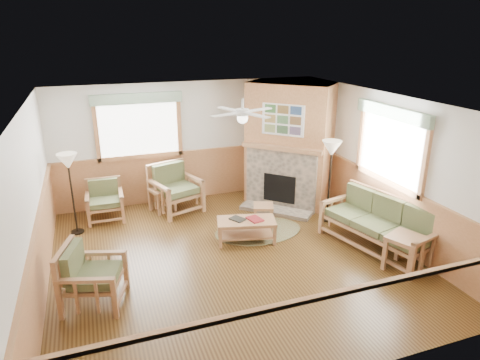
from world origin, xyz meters
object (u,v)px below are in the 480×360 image
object	(u,v)px
armchair_back_left	(105,201)
armchair_left	(93,275)
coffee_table	(246,230)
floor_lamp_left	(72,194)
sofa	(377,225)
armchair_back_right	(176,189)
end_table_sofa	(404,253)
floor_lamp_right	(329,181)
end_table_chairs	(162,200)
footstool	(263,213)

from	to	relation	value
armchair_back_left	armchair_left	size ratio (longest dim) A/B	0.90
coffee_table	floor_lamp_left	size ratio (longest dim) A/B	0.66
armchair_back_left	armchair_left	xyz separation A→B (m)	(-0.31, -2.97, 0.05)
sofa	floor_lamp_left	distance (m)	5.70
armchair_back_right	armchair_left	size ratio (longest dim) A/B	1.13
end_table_sofa	floor_lamp_right	size ratio (longest dim) A/B	0.35
sofa	floor_lamp_left	xyz separation A→B (m)	(-5.10, 2.51, 0.33)
armchair_left	coffee_table	xyz separation A→B (m)	(2.73, 1.06, -0.24)
armchair_back_right	end_table_chairs	size ratio (longest dim) A/B	1.97
sofa	footstool	bearing A→B (deg)	-155.25
armchair_back_left	floor_lamp_left	world-z (taller)	floor_lamp_left
armchair_left	end_table_sofa	world-z (taller)	armchair_left
armchair_left	coffee_table	distance (m)	2.94
end_table_chairs	floor_lamp_right	size ratio (longest dim) A/B	0.30
footstool	floor_lamp_left	distance (m)	3.77
armchair_back_right	end_table_sofa	world-z (taller)	armchair_back_right
end_table_sofa	armchair_back_left	bearing A→B (deg)	140.33
end_table_chairs	footstool	size ratio (longest dim) A/B	1.28
armchair_back_left	armchair_back_right	bearing A→B (deg)	-0.78
armchair_back_left	armchair_left	distance (m)	2.98
sofa	coffee_table	bearing A→B (deg)	-131.51
sofa	floor_lamp_right	world-z (taller)	floor_lamp_right
sofa	armchair_back_right	bearing A→B (deg)	-148.42
armchair_back_left	end_table_sofa	size ratio (longest dim) A/B	1.35
armchair_back_right	floor_lamp_right	size ratio (longest dim) A/B	0.60
end_table_chairs	footstool	distance (m)	2.24
end_table_chairs	floor_lamp_right	xyz separation A→B (m)	(3.15, -1.62, 0.59)
end_table_chairs	sofa	bearing A→B (deg)	-42.00
armchair_back_left	end_table_chairs	size ratio (longest dim) A/B	1.57
armchair_back_left	coffee_table	world-z (taller)	armchair_back_left
sofa	footstool	distance (m)	2.32
armchair_left	sofa	bearing A→B (deg)	-72.91
sofa	floor_lamp_right	size ratio (longest dim) A/B	1.21
coffee_table	end_table_sofa	size ratio (longest dim) A/B	1.78
footstool	floor_lamp_right	world-z (taller)	floor_lamp_right
floor_lamp_left	floor_lamp_right	bearing A→B (deg)	-13.01
floor_lamp_left	armchair_back_left	bearing A→B (deg)	38.46
sofa	armchair_left	xyz separation A→B (m)	(-4.83, 0.01, -0.02)
armchair_back_right	coffee_table	bearing A→B (deg)	-81.95
armchair_left	end_table_sofa	xyz separation A→B (m)	(4.81, -0.76, -0.15)
armchair_back_left	end_table_chairs	xyz separation A→B (m)	(1.19, 0.03, -0.15)
sofa	floor_lamp_right	distance (m)	1.44
armchair_back_left	floor_lamp_left	xyz separation A→B (m)	(-0.58, -0.46, 0.40)
armchair_back_right	floor_lamp_left	xyz separation A→B (m)	(-2.06, -0.40, 0.30)
sofa	armchair_back_right	xyz separation A→B (m)	(-3.04, 2.91, 0.04)
end_table_sofa	floor_lamp_right	bearing A→B (deg)	94.42
end_table_sofa	armchair_back_right	bearing A→B (deg)	129.41
sofa	floor_lamp_left	size ratio (longest dim) A/B	1.28
end_table_sofa	floor_lamp_left	bearing A→B (deg)	147.21
end_table_chairs	armchair_back_left	bearing A→B (deg)	-178.78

